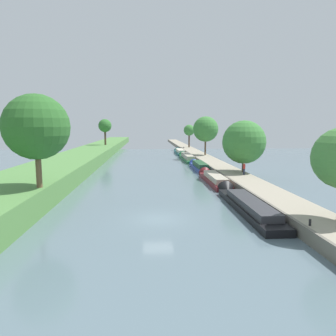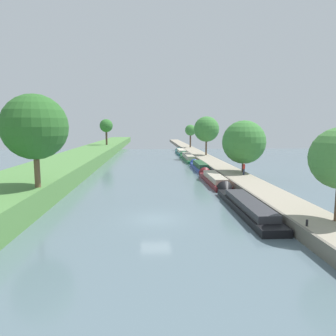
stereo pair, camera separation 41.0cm
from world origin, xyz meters
name	(u,v)px [view 2 (the right image)]	position (x,y,z in m)	size (l,w,h in m)	color
ground_plane	(156,219)	(0.00, 0.00, 0.00)	(160.00, 160.00, 0.00)	slate
right_towpath	(293,211)	(11.72, 0.00, 0.50)	(3.85, 260.00, 1.01)	#9E937F
stone_quay	(269,211)	(9.66, 0.00, 0.53)	(0.25, 260.00, 1.06)	#6B665B
narrowboat_black	(243,203)	(8.28, 2.94, 0.48)	(2.19, 15.33, 2.08)	black
narrowboat_maroon	(213,178)	(8.22, 16.77, 0.51)	(2.01, 13.12, 1.95)	maroon
narrowboat_blue	(199,166)	(8.41, 29.80, 0.56)	(1.88, 12.41, 1.98)	#283D93
narrowboat_green	(187,157)	(8.18, 45.28, 0.58)	(1.95, 17.16, 2.06)	#1E6033
narrowboat_teal	(181,152)	(8.22, 61.20, 0.54)	(2.07, 13.65, 2.02)	#195B60
tree_rightbank_midnear	(244,142)	(13.17, 19.19, 5.38)	(6.25, 6.25, 7.50)	#4C3828
tree_rightbank_midfar	(206,129)	(12.64, 46.31, 6.97)	(5.81, 5.81, 8.88)	brown
tree_rightbank_far	(190,130)	(12.42, 72.71, 6.31)	(3.42, 3.42, 7.09)	#4C3828
tree_leftbank_downstream	(35,127)	(-10.44, 2.85, 7.60)	(5.72, 5.72, 8.20)	brown
tree_leftbank_upstream	(106,126)	(-12.80, 65.78, 7.72)	(3.74, 3.74, 7.39)	#4C3828
person_walking	(244,169)	(12.51, 16.67, 1.88)	(0.34, 0.34, 1.66)	#282D42
mooring_bollard_near	(307,223)	(10.09, -5.48, 1.23)	(0.16, 0.16, 0.45)	black
mooring_bollard_far	(185,148)	(10.09, 67.38, 1.23)	(0.16, 0.16, 0.45)	black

